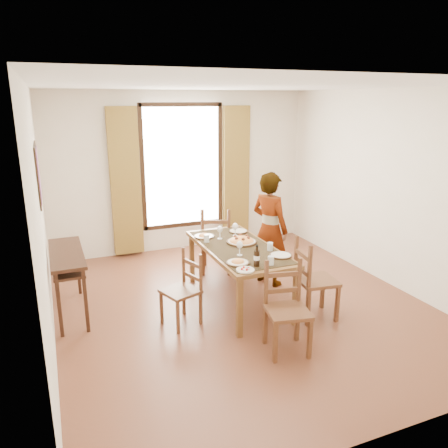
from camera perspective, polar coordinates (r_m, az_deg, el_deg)
name	(u,v)px	position (r m, az deg, el deg)	size (l,w,h in m)	color
ground	(241,305)	(5.72, 2.25, -10.49)	(5.00, 5.00, 0.00)	#4D2418
room_shell	(238,185)	(5.33, 1.81, 5.08)	(4.60, 5.10, 2.74)	white
console_table	(67,261)	(5.58, -19.83, -4.56)	(0.38, 1.20, 0.80)	black
dining_table	(238,251)	(5.56, 1.89, -3.60)	(0.83, 1.79, 0.76)	brown
chair_west	(183,291)	(5.16, -5.41, -8.72)	(0.49, 0.49, 0.86)	#592C1D
chair_north	(216,242)	(6.61, -1.03, -2.35)	(0.59, 0.59, 1.02)	#592C1D
chair_south	(287,311)	(4.64, 8.17, -11.15)	(0.50, 0.50, 0.96)	#592C1D
chair_east	(314,282)	(5.34, 11.66, -7.39)	(0.49, 0.49, 0.99)	#592C1D
man	(270,229)	(6.13, 5.98, -0.64)	(0.59, 0.69, 1.61)	gray
plate_sw	(238,261)	(4.96, 1.82, -4.88)	(0.27, 0.27, 0.05)	silver
plate_se	(281,254)	(5.23, 7.43, -3.91)	(0.27, 0.27, 0.05)	silver
plate_nw	(204,235)	(5.90, -2.63, -1.46)	(0.27, 0.27, 0.05)	silver
plate_ne	(238,230)	(6.13, 1.88, -0.79)	(0.27, 0.27, 0.05)	silver
pasta_platter	(242,239)	(5.66, 2.33, -1.98)	(0.40, 0.40, 0.10)	#C25518
caprese_plate	(245,269)	(4.77, 2.80, -5.88)	(0.20, 0.20, 0.04)	silver
wine_glass_a	(240,248)	(5.19, 2.05, -3.16)	(0.08, 0.08, 0.18)	white
wine_glass_b	(235,229)	(5.93, 1.48, -0.70)	(0.08, 0.08, 0.18)	white
wine_glass_c	(220,232)	(5.80, -0.54, -1.08)	(0.08, 0.08, 0.18)	white
tumbler_a	(270,246)	(5.40, 6.03, -2.94)	(0.07, 0.07, 0.10)	silver
tumbler_b	(207,238)	(5.69, -2.29, -1.88)	(0.07, 0.07, 0.10)	silver
tumbler_c	(271,261)	(4.94, 6.14, -4.77)	(0.07, 0.07, 0.10)	silver
wine_bottle	(257,256)	(4.86, 4.31, -4.14)	(0.07, 0.07, 0.25)	black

